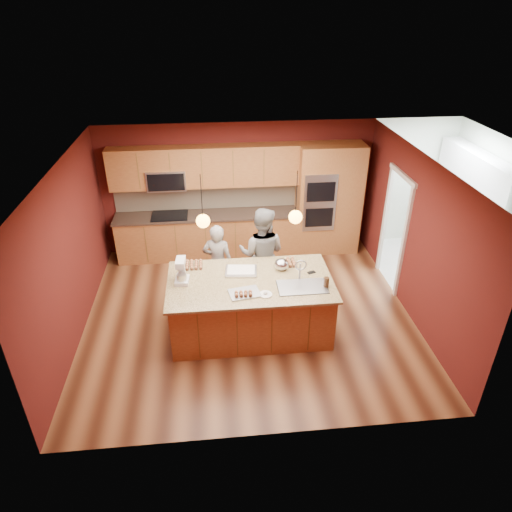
{
  "coord_description": "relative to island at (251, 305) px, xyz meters",
  "views": [
    {
      "loc": [
        -0.53,
        -6.33,
        4.79
      ],
      "look_at": [
        0.11,
        -0.1,
        1.21
      ],
      "focal_mm": 32.0,
      "sensor_mm": 36.0,
      "label": 1
    }
  ],
  "objects": [
    {
      "name": "laundry_room",
      "position": [
        4.34,
        1.59,
        1.47
      ],
      "size": [
        2.6,
        2.7,
        2.7
      ],
      "color": "beige",
      "rests_on": "ground"
    },
    {
      "name": "person_right",
      "position": [
        0.28,
        0.97,
        0.38
      ],
      "size": [
        1.0,
        0.87,
        1.72
      ],
      "primitive_type": "imported",
      "rotation": [
        0.0,
        0.0,
        2.84
      ],
      "color": "slate",
      "rests_on": "floor"
    },
    {
      "name": "pendant_right",
      "position": [
        0.65,
        0.0,
        1.52
      ],
      "size": [
        0.2,
        0.2,
        0.8
      ],
      "color": "black",
      "rests_on": "ceiling"
    },
    {
      "name": "wall_front",
      "position": [
        -0.01,
        -2.11,
        0.87
      ],
      "size": [
        5.5,
        0.0,
        5.5
      ],
      "primitive_type": "plane",
      "rotation": [
        -1.57,
        0.0,
        0.0
      ],
      "color": "#4F1613",
      "rests_on": "ground"
    },
    {
      "name": "cabinet_run",
      "position": [
        -0.69,
        2.64,
        0.5
      ],
      "size": [
        3.74,
        0.64,
        2.3
      ],
      "color": "brown",
      "rests_on": "floor"
    },
    {
      "name": "floor",
      "position": [
        -0.01,
        0.39,
        -0.48
      ],
      "size": [
        5.5,
        5.5,
        0.0
      ],
      "primitive_type": "plane",
      "color": "#442213",
      "rests_on": "ground"
    },
    {
      "name": "pendant_left",
      "position": [
        -0.68,
        0.0,
        1.52
      ],
      "size": [
        0.2,
        0.2,
        0.8
      ],
      "color": "black",
      "rests_on": "ceiling"
    },
    {
      "name": "cupcakes_right",
      "position": [
        0.71,
        0.45,
        0.5
      ],
      "size": [
        0.15,
        0.29,
        0.07
      ],
      "primitive_type": null,
      "color": "#B97146",
      "rests_on": "island"
    },
    {
      "name": "plate",
      "position": [
        0.18,
        -0.4,
        0.47
      ],
      "size": [
        0.2,
        0.2,
        0.01
      ],
      "primitive_type": "cylinder",
      "color": "white",
      "rests_on": "island"
    },
    {
      "name": "dryer",
      "position": [
        4.19,
        2.0,
        0.05
      ],
      "size": [
        0.81,
        0.83,
        1.06
      ],
      "primitive_type": "cube",
      "rotation": [
        0.0,
        0.0,
        0.28
      ],
      "color": "white",
      "rests_on": "floor"
    },
    {
      "name": "cupcakes_left",
      "position": [
        -0.89,
        0.53,
        0.49
      ],
      "size": [
        0.29,
        0.29,
        0.06
      ],
      "primitive_type": null,
      "color": "#B97146",
      "rests_on": "island"
    },
    {
      "name": "island",
      "position": [
        0.0,
        0.0,
        0.0
      ],
      "size": [
        2.57,
        1.44,
        1.33
      ],
      "color": "brown",
      "rests_on": "floor"
    },
    {
      "name": "wall_right",
      "position": [
        2.74,
        0.39,
        0.87
      ],
      "size": [
        0.0,
        5.0,
        5.0
      ],
      "primitive_type": "plane",
      "rotation": [
        1.57,
        0.0,
        -1.57
      ],
      "color": "#4F1613",
      "rests_on": "ground"
    },
    {
      "name": "mixing_bowl",
      "position": [
        0.52,
        0.29,
        0.55
      ],
      "size": [
        0.23,
        0.23,
        0.19
      ],
      "primitive_type": "ellipsoid",
      "color": "silver",
      "rests_on": "island"
    },
    {
      "name": "oven_column",
      "position": [
        1.84,
        2.59,
        0.67
      ],
      "size": [
        1.3,
        0.62,
        2.3
      ],
      "color": "brown",
      "rests_on": "floor"
    },
    {
      "name": "wall_back",
      "position": [
        -0.01,
        2.89,
        0.87
      ],
      "size": [
        5.5,
        0.0,
        5.5
      ],
      "primitive_type": "plane",
      "rotation": [
        1.57,
        0.0,
        0.0
      ],
      "color": "#4F1613",
      "rests_on": "ground"
    },
    {
      "name": "washer",
      "position": [
        4.19,
        1.17,
        -0.02
      ],
      "size": [
        0.74,
        0.75,
        0.93
      ],
      "primitive_type": "cube",
      "rotation": [
        0.0,
        0.0,
        -0.33
      ],
      "color": "white",
      "rests_on": "floor"
    },
    {
      "name": "phone",
      "position": [
        0.98,
        0.14,
        0.47
      ],
      "size": [
        0.14,
        0.11,
        0.01
      ],
      "primitive_type": "cube",
      "rotation": [
        0.0,
        0.0,
        0.34
      ],
      "color": "black",
      "rests_on": "island"
    },
    {
      "name": "tumbler",
      "position": [
        1.12,
        -0.28,
        0.54
      ],
      "size": [
        0.08,
        0.08,
        0.16
      ],
      "primitive_type": "cylinder",
      "color": "#3A2314",
      "rests_on": "island"
    },
    {
      "name": "wall_left",
      "position": [
        -2.76,
        0.39,
        0.87
      ],
      "size": [
        0.0,
        5.0,
        5.0
      ],
      "primitive_type": "plane",
      "rotation": [
        1.57,
        0.0,
        1.57
      ],
      "color": "#4F1613",
      "rests_on": "ground"
    },
    {
      "name": "cupcakes_rack",
      "position": [
        -0.15,
        -0.41,
        0.51
      ],
      "size": [
        0.28,
        0.14,
        0.06
      ],
      "primitive_type": null,
      "color": "#B97146",
      "rests_on": "island"
    },
    {
      "name": "person_left",
      "position": [
        -0.5,
        0.97,
        0.24
      ],
      "size": [
        0.59,
        0.46,
        1.45
      ],
      "primitive_type": "imported",
      "rotation": [
        0.0,
        0.0,
        2.92
      ],
      "color": "black",
      "rests_on": "floor"
    },
    {
      "name": "ceiling",
      "position": [
        -0.01,
        0.39,
        2.22
      ],
      "size": [
        5.5,
        5.5,
        0.0
      ],
      "primitive_type": "plane",
      "rotation": [
        3.14,
        0.0,
        0.0
      ],
      "color": "white",
      "rests_on": "ground"
    },
    {
      "name": "doorway_trim",
      "position": [
        2.72,
        1.19,
        0.57
      ],
      "size": [
        0.08,
        1.11,
        2.2
      ],
      "primitive_type": null,
      "color": "silver",
      "rests_on": "wall_right"
    },
    {
      "name": "stand_mixer",
      "position": [
        -1.06,
        0.09,
        0.63
      ],
      "size": [
        0.23,
        0.3,
        0.39
      ],
      "rotation": [
        0.0,
        0.0,
        -0.08
      ],
      "color": "white",
      "rests_on": "island"
    },
    {
      "name": "cooling_rack",
      "position": [
        -0.13,
        -0.34,
        0.47
      ],
      "size": [
        0.5,
        0.4,
        0.02
      ],
      "primitive_type": "cube",
      "rotation": [
        0.0,
        0.0,
        0.18
      ],
      "color": "#A4A7AB",
      "rests_on": "island"
    },
    {
      "name": "sheet_cake",
      "position": [
        -0.14,
        0.27,
        0.48
      ],
      "size": [
        0.54,
        0.42,
        0.05
      ],
      "rotation": [
        0.0,
        0.0,
        -0.11
      ],
      "color": "silver",
      "rests_on": "island"
    }
  ]
}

